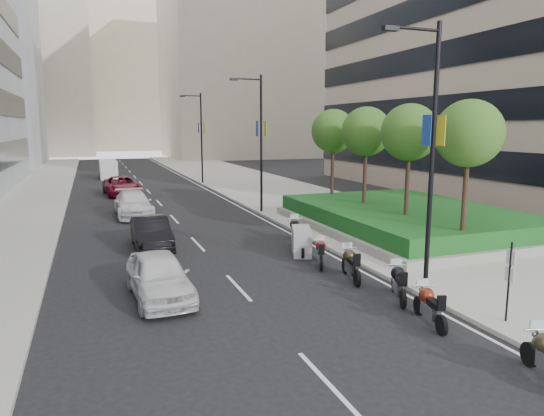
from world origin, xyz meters
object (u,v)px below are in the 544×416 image
motorcycle_1 (429,306)px  motorcycle_2 (399,283)px  lamp_post_1 (259,137)px  motorcycle_6 (295,231)px  parking_sign (509,278)px  lamp_post_2 (200,133)px  delivery_van (109,170)px  car_a (159,276)px  lamp_post_0 (429,147)px  car_c (133,204)px  motorcycle_4 (321,253)px  car_d (122,186)px  motorcycle_3 (351,264)px  car_b (151,233)px  motorcycle_5 (301,241)px

motorcycle_1 → motorcycle_2: motorcycle_2 is taller
lamp_post_1 → motorcycle_6: (-1.03, -8.38, -4.45)m
parking_sign → motorcycle_6: bearing=98.3°
lamp_post_1 → lamp_post_2: (0.00, 18.00, 0.00)m
delivery_van → lamp_post_2: bearing=-47.1°
lamp_post_1 → car_a: 16.98m
lamp_post_0 → motorcycle_2: 4.60m
motorcycle_2 → car_c: size_ratio=0.37×
parking_sign → motorcycle_4: (-2.27, 7.48, -0.92)m
parking_sign → motorcycle_2: size_ratio=1.25×
motorcycle_1 → motorcycle_2: (0.38, 2.06, 0.02)m
car_d → motorcycle_2: bearing=-80.9°
lamp_post_0 → lamp_post_2: same height
motorcycle_1 → motorcycle_6: (0.31, 10.72, 0.06)m
car_c → delivery_van: delivery_van is taller
lamp_post_0 → motorcycle_1: lamp_post_0 is taller
motorcycle_6 → delivery_van: bearing=34.5°
motorcycle_2 → motorcycle_1: bearing=-165.9°
lamp_post_0 → car_c: 21.04m
delivery_van → motorcycle_3: bearing=-80.6°
motorcycle_3 → car_a: (-7.06, 0.47, 0.19)m
lamp_post_1 → car_d: 15.38m
motorcycle_3 → car_b: bearing=54.5°
car_a → delivery_van: 41.16m
car_b → delivery_van: bearing=90.9°
motorcycle_3 → motorcycle_4: bearing=20.2°
motorcycle_2 → motorcycle_3: motorcycle_3 is taller
motorcycle_5 → motorcycle_6: motorcycle_5 is taller
lamp_post_2 → motorcycle_3: lamp_post_2 is taller
car_c → car_d: 10.42m
parking_sign → motorcycle_3: bearing=110.5°
motorcycle_5 → car_b: 7.14m
delivery_van → motorcycle_4: bearing=-80.4°
parking_sign → motorcycle_2: bearing=118.7°
motorcycle_6 → car_b: (-6.84, 1.29, 0.14)m
motorcycle_2 → car_b: 12.11m
motorcycle_1 → motorcycle_6: 10.72m
motorcycle_4 → car_a: car_a is taller
motorcycle_2 → motorcycle_6: bearing=25.0°
lamp_post_1 → motorcycle_2: 17.65m
lamp_post_1 → delivery_van: lamp_post_1 is taller
lamp_post_0 → car_d: bearing=105.2°
motorcycle_3 → car_d: size_ratio=0.38×
motorcycle_3 → delivery_van: size_ratio=0.46×
motorcycle_4 → motorcycle_1: bearing=-152.9°
lamp_post_0 → parking_sign: size_ratio=3.60×
lamp_post_1 → motorcycle_2: lamp_post_1 is taller
lamp_post_2 → lamp_post_1: bearing=-90.0°
motorcycle_3 → motorcycle_1: bearing=-166.1°
motorcycle_6 → car_b: size_ratio=0.48×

